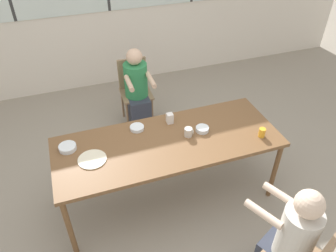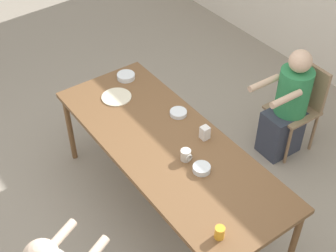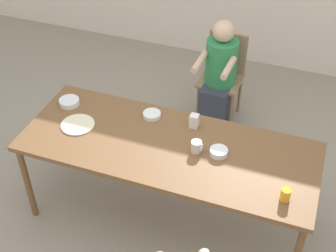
{
  "view_description": "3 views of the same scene",
  "coord_description": "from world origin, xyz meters",
  "px_view_note": "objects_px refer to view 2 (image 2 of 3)",
  "views": [
    {
      "loc": [
        -0.79,
        -2.26,
        2.81
      ],
      "look_at": [
        0.0,
        0.0,
        0.95
      ],
      "focal_mm": 35.0,
      "sensor_mm": 36.0,
      "label": 1
    },
    {
      "loc": [
        2.12,
        -1.52,
        3.24
      ],
      "look_at": [
        0.0,
        0.0,
        0.95
      ],
      "focal_mm": 50.0,
      "sensor_mm": 36.0,
      "label": 2
    },
    {
      "loc": [
        0.87,
        -2.38,
        3.04
      ],
      "look_at": [
        0.0,
        0.0,
        0.95
      ],
      "focal_mm": 50.0,
      "sensor_mm": 36.0,
      "label": 3
    }
  ],
  "objects_px": {
    "person_man_blue_shirt": "(287,109)",
    "milk_carton_small": "(205,133)",
    "bowl_white_shallow": "(178,113)",
    "coffee_mug": "(186,155)",
    "bowl_cereal": "(202,169)",
    "bowl_fruit": "(126,76)",
    "juice_glass": "(220,233)",
    "chair_for_man_blue_shirt": "(301,100)"
  },
  "relations": [
    {
      "from": "juice_glass",
      "to": "bowl_cereal",
      "type": "height_order",
      "value": "juice_glass"
    },
    {
      "from": "person_man_blue_shirt",
      "to": "bowl_cereal",
      "type": "xyz_separation_m",
      "value": [
        0.33,
        -1.3,
        0.29
      ]
    },
    {
      "from": "milk_carton_small",
      "to": "bowl_white_shallow",
      "type": "bearing_deg",
      "value": 179.29
    },
    {
      "from": "chair_for_man_blue_shirt",
      "to": "coffee_mug",
      "type": "xyz_separation_m",
      "value": [
        0.17,
        -1.49,
        0.28
      ]
    },
    {
      "from": "person_man_blue_shirt",
      "to": "bowl_cereal",
      "type": "relative_size",
      "value": 8.63
    },
    {
      "from": "juice_glass",
      "to": "bowl_fruit",
      "type": "xyz_separation_m",
      "value": [
        -1.8,
        0.43,
        -0.02
      ]
    },
    {
      "from": "coffee_mug",
      "to": "bowl_white_shallow",
      "type": "relative_size",
      "value": 0.63
    },
    {
      "from": "bowl_cereal",
      "to": "bowl_fruit",
      "type": "xyz_separation_m",
      "value": [
        -1.29,
        0.16,
        -0.0
      ]
    },
    {
      "from": "person_man_blue_shirt",
      "to": "bowl_cereal",
      "type": "bearing_deg",
      "value": 106.0
    },
    {
      "from": "coffee_mug",
      "to": "bowl_fruit",
      "type": "distance_m",
      "value": 1.15
    },
    {
      "from": "bowl_white_shallow",
      "to": "bowl_fruit",
      "type": "bearing_deg",
      "value": -173.32
    },
    {
      "from": "bowl_white_shallow",
      "to": "coffee_mug",
      "type": "bearing_deg",
      "value": -30.57
    },
    {
      "from": "chair_for_man_blue_shirt",
      "to": "bowl_white_shallow",
      "type": "height_order",
      "value": "chair_for_man_blue_shirt"
    },
    {
      "from": "person_man_blue_shirt",
      "to": "coffee_mug",
      "type": "bearing_deg",
      "value": 99.23
    },
    {
      "from": "person_man_blue_shirt",
      "to": "coffee_mug",
      "type": "xyz_separation_m",
      "value": [
        0.18,
        -1.33,
        0.31
      ]
    },
    {
      "from": "juice_glass",
      "to": "bowl_white_shallow",
      "type": "height_order",
      "value": "juice_glass"
    },
    {
      "from": "bowl_white_shallow",
      "to": "bowl_cereal",
      "type": "relative_size",
      "value": 1.08
    },
    {
      "from": "chair_for_man_blue_shirt",
      "to": "juice_glass",
      "type": "distance_m",
      "value": 1.95
    },
    {
      "from": "coffee_mug",
      "to": "juice_glass",
      "type": "distance_m",
      "value": 0.71
    },
    {
      "from": "chair_for_man_blue_shirt",
      "to": "juice_glass",
      "type": "height_order",
      "value": "chair_for_man_blue_shirt"
    },
    {
      "from": "coffee_mug",
      "to": "bowl_fruit",
      "type": "xyz_separation_m",
      "value": [
        -1.14,
        0.18,
        -0.02
      ]
    },
    {
      "from": "coffee_mug",
      "to": "juice_glass",
      "type": "xyz_separation_m",
      "value": [
        0.67,
        -0.24,
        0.0
      ]
    },
    {
      "from": "bowl_fruit",
      "to": "coffee_mug",
      "type": "bearing_deg",
      "value": -9.24
    },
    {
      "from": "milk_carton_small",
      "to": "bowl_white_shallow",
      "type": "distance_m",
      "value": 0.35
    },
    {
      "from": "bowl_white_shallow",
      "to": "bowl_cereal",
      "type": "height_order",
      "value": "bowl_cereal"
    },
    {
      "from": "chair_for_man_blue_shirt",
      "to": "bowl_white_shallow",
      "type": "xyz_separation_m",
      "value": [
        -0.28,
        -1.23,
        0.25
      ]
    },
    {
      "from": "bowl_cereal",
      "to": "bowl_fruit",
      "type": "relative_size",
      "value": 0.8
    },
    {
      "from": "chair_for_man_blue_shirt",
      "to": "coffee_mug",
      "type": "distance_m",
      "value": 1.53
    },
    {
      "from": "person_man_blue_shirt",
      "to": "juice_glass",
      "type": "relative_size",
      "value": 12.17
    },
    {
      "from": "person_man_blue_shirt",
      "to": "milk_carton_small",
      "type": "bearing_deg",
      "value": 95.67
    },
    {
      "from": "juice_glass",
      "to": "chair_for_man_blue_shirt",
      "type": "bearing_deg",
      "value": 115.84
    },
    {
      "from": "person_man_blue_shirt",
      "to": "bowl_cereal",
      "type": "height_order",
      "value": "person_man_blue_shirt"
    },
    {
      "from": "bowl_fruit",
      "to": "juice_glass",
      "type": "bearing_deg",
      "value": -13.37
    },
    {
      "from": "person_man_blue_shirt",
      "to": "bowl_fruit",
      "type": "relative_size",
      "value": 6.94
    },
    {
      "from": "person_man_blue_shirt",
      "to": "milk_carton_small",
      "type": "height_order",
      "value": "person_man_blue_shirt"
    },
    {
      "from": "coffee_mug",
      "to": "bowl_white_shallow",
      "type": "bearing_deg",
      "value": 149.43
    },
    {
      "from": "bowl_cereal",
      "to": "milk_carton_small",
      "type": "bearing_deg",
      "value": 137.43
    },
    {
      "from": "bowl_fruit",
      "to": "bowl_cereal",
      "type": "bearing_deg",
      "value": -7.13
    },
    {
      "from": "bowl_fruit",
      "to": "bowl_white_shallow",
      "type": "bearing_deg",
      "value": 6.68
    },
    {
      "from": "person_man_blue_shirt",
      "to": "bowl_white_shallow",
      "type": "height_order",
      "value": "person_man_blue_shirt"
    },
    {
      "from": "coffee_mug",
      "to": "bowl_cereal",
      "type": "xyz_separation_m",
      "value": [
        0.16,
        0.02,
        -0.02
      ]
    },
    {
      "from": "bowl_cereal",
      "to": "bowl_fruit",
      "type": "height_order",
      "value": "same"
    }
  ]
}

